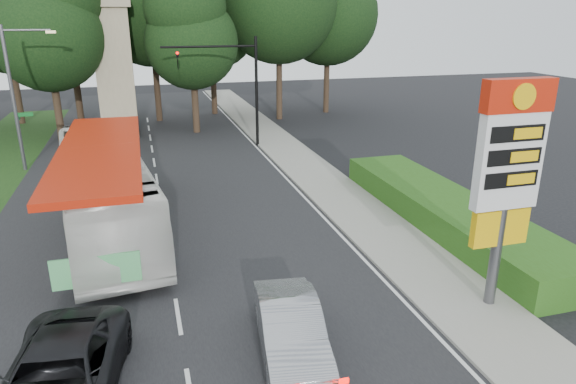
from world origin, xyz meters
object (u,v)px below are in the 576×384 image
object	(u,v)px
traffic_signal_mast	(236,77)
sedan_silver	(291,330)
gas_station_pylon	(509,166)
suv_charcoal	(59,380)
monument	(114,65)
transit_bus	(105,190)
streetlight_signs	(16,92)

from	to	relation	value
traffic_signal_mast	sedan_silver	xyz separation A→B (m)	(-2.99, -22.63, -3.94)
gas_station_pylon	suv_charcoal	size ratio (longest dim) A/B	1.27
traffic_signal_mast	monument	size ratio (longest dim) A/B	0.72
traffic_signal_mast	sedan_silver	world-z (taller)	traffic_signal_mast
gas_station_pylon	transit_bus	size ratio (longest dim) A/B	0.54
monument	sedan_silver	xyz separation A→B (m)	(4.69, -28.63, -4.37)
streetlight_signs	gas_station_pylon	bearing A→B (deg)	-51.04
transit_bus	sedan_silver	distance (m)	11.17
traffic_signal_mast	monument	distance (m)	9.76
traffic_signal_mast	suv_charcoal	size ratio (longest dim) A/B	1.34
transit_bus	suv_charcoal	distance (m)	10.46
gas_station_pylon	traffic_signal_mast	distance (m)	22.29
streetlight_signs	transit_bus	xyz separation A→B (m)	(4.79, -10.65, -2.66)
monument	sedan_silver	size ratio (longest dim) A/B	2.25
traffic_signal_mast	suv_charcoal	bearing A→B (deg)	-110.21
transit_bus	suv_charcoal	xyz separation A→B (m)	(-0.60, -10.39, -1.03)
streetlight_signs	monument	bearing A→B (deg)	58.03
gas_station_pylon	traffic_signal_mast	size ratio (longest dim) A/B	0.95
gas_station_pylon	traffic_signal_mast	bearing A→B (deg)	99.09
traffic_signal_mast	sedan_silver	distance (m)	23.17
transit_bus	suv_charcoal	bearing A→B (deg)	-100.68
sedan_silver	suv_charcoal	bearing A→B (deg)	-168.51
streetlight_signs	sedan_silver	world-z (taller)	streetlight_signs
sedan_silver	monument	bearing A→B (deg)	106.58
monument	suv_charcoal	distance (m)	29.37
gas_station_pylon	monument	distance (m)	30.17
gas_station_pylon	traffic_signal_mast	xyz separation A→B (m)	(-3.52, 22.00, 0.22)
gas_station_pylon	suv_charcoal	distance (m)	12.60
sedan_silver	suv_charcoal	size ratio (longest dim) A/B	0.83
traffic_signal_mast	transit_bus	xyz separation A→B (m)	(-7.88, -12.64, -2.90)
gas_station_pylon	sedan_silver	xyz separation A→B (m)	(-6.51, -0.63, -3.71)
traffic_signal_mast	streetlight_signs	distance (m)	12.83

